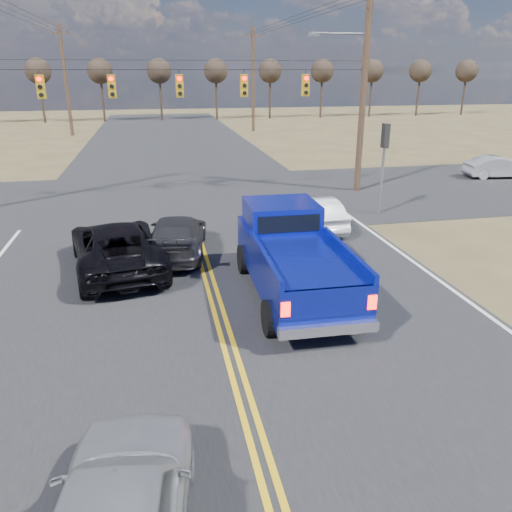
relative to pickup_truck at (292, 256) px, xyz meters
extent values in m
plane|color=brown|center=(-2.19, -6.19, -1.13)|extent=(160.00, 160.00, 0.00)
cube|color=#28282B|center=(-2.19, 3.81, -1.13)|extent=(14.00, 120.00, 0.02)
cube|color=#28282B|center=(-2.19, 11.81, -1.13)|extent=(120.00, 12.00, 0.02)
cylinder|color=#473323|center=(6.81, 11.81, 3.87)|extent=(0.32, 0.32, 10.00)
cylinder|color=black|center=(-2.19, 11.81, 4.87)|extent=(18.00, 0.02, 0.02)
cylinder|color=black|center=(-2.19, 11.81, 5.27)|extent=(18.00, 0.02, 0.02)
cube|color=#B28C14|center=(-8.19, 11.81, 4.17)|extent=(0.34, 0.24, 1.00)
cylinder|color=#FF0C05|center=(-8.19, 11.67, 4.50)|extent=(0.20, 0.06, 0.20)
cylinder|color=black|center=(-8.19, 11.67, 4.17)|extent=(0.20, 0.06, 0.20)
cylinder|color=black|center=(-8.19, 11.67, 3.84)|extent=(0.20, 0.06, 0.20)
cube|color=black|center=(-8.19, 11.64, 4.61)|extent=(0.24, 0.14, 0.03)
cube|color=#B28C14|center=(-5.19, 11.81, 4.17)|extent=(0.34, 0.24, 1.00)
cylinder|color=#FF0C05|center=(-5.19, 11.67, 4.50)|extent=(0.20, 0.06, 0.20)
cylinder|color=black|center=(-5.19, 11.67, 4.17)|extent=(0.20, 0.06, 0.20)
cylinder|color=black|center=(-5.19, 11.67, 3.84)|extent=(0.20, 0.06, 0.20)
cube|color=black|center=(-5.19, 11.64, 4.61)|extent=(0.24, 0.14, 0.03)
cube|color=#B28C14|center=(-2.19, 11.81, 4.17)|extent=(0.34, 0.24, 1.00)
cylinder|color=#FF0C05|center=(-2.19, 11.67, 4.50)|extent=(0.20, 0.06, 0.20)
cylinder|color=black|center=(-2.19, 11.67, 4.17)|extent=(0.20, 0.06, 0.20)
cylinder|color=black|center=(-2.19, 11.67, 3.84)|extent=(0.20, 0.06, 0.20)
cube|color=black|center=(-2.19, 11.64, 4.61)|extent=(0.24, 0.14, 0.03)
cube|color=#B28C14|center=(0.81, 11.81, 4.17)|extent=(0.34, 0.24, 1.00)
cylinder|color=#FF0C05|center=(0.81, 11.67, 4.50)|extent=(0.20, 0.06, 0.20)
cylinder|color=black|center=(0.81, 11.67, 4.17)|extent=(0.20, 0.06, 0.20)
cylinder|color=black|center=(0.81, 11.67, 3.84)|extent=(0.20, 0.06, 0.20)
cube|color=black|center=(0.81, 11.64, 4.61)|extent=(0.24, 0.14, 0.03)
cube|color=#B28C14|center=(3.81, 11.81, 4.17)|extent=(0.34, 0.24, 1.00)
cylinder|color=#FF0C05|center=(3.81, 11.67, 4.50)|extent=(0.20, 0.06, 0.20)
cylinder|color=black|center=(3.81, 11.67, 4.17)|extent=(0.20, 0.06, 0.20)
cylinder|color=black|center=(3.81, 11.67, 3.84)|extent=(0.20, 0.06, 0.20)
cube|color=black|center=(3.81, 11.64, 4.61)|extent=(0.24, 0.14, 0.03)
cylinder|color=slate|center=(6.01, 7.31, 0.47)|extent=(0.12, 0.12, 3.20)
cube|color=black|center=(6.01, 7.31, 2.27)|extent=(0.24, 0.34, 1.00)
cylinder|color=slate|center=(5.41, 11.81, 6.47)|extent=(2.80, 0.10, 0.10)
cube|color=slate|center=(4.11, 11.81, 6.42)|extent=(0.55, 0.22, 0.14)
cylinder|color=#473323|center=(-11.19, 39.81, 3.87)|extent=(0.32, 0.32, 10.00)
cube|color=#473323|center=(-11.19, 39.81, 8.07)|extent=(1.60, 0.12, 0.12)
cylinder|color=#473323|center=(6.81, 39.81, 3.87)|extent=(0.32, 0.32, 10.00)
cube|color=#473323|center=(6.81, 39.81, 8.07)|extent=(1.60, 0.12, 0.12)
cylinder|color=#33261C|center=(-16.19, 53.81, 1.62)|extent=(0.28, 0.28, 5.50)
sphere|color=#2D231C|center=(-16.19, 53.81, 4.77)|extent=(3.00, 3.00, 3.00)
cylinder|color=#33261C|center=(-9.19, 53.81, 1.62)|extent=(0.28, 0.28, 5.50)
sphere|color=#2D231C|center=(-9.19, 53.81, 4.77)|extent=(3.00, 3.00, 3.00)
cylinder|color=#33261C|center=(-2.19, 53.81, 1.62)|extent=(0.28, 0.28, 5.50)
sphere|color=#2D231C|center=(-2.19, 53.81, 4.77)|extent=(3.00, 3.00, 3.00)
cylinder|color=#33261C|center=(4.81, 53.81, 1.62)|extent=(0.28, 0.28, 5.50)
sphere|color=#2D231C|center=(4.81, 53.81, 4.77)|extent=(3.00, 3.00, 3.00)
cylinder|color=#33261C|center=(11.81, 53.81, 1.62)|extent=(0.28, 0.28, 5.50)
sphere|color=#2D231C|center=(11.81, 53.81, 4.77)|extent=(3.00, 3.00, 3.00)
cylinder|color=#33261C|center=(18.81, 53.81, 1.62)|extent=(0.28, 0.28, 5.50)
sphere|color=#2D231C|center=(18.81, 53.81, 4.77)|extent=(3.00, 3.00, 3.00)
cylinder|color=#33261C|center=(25.81, 53.81, 1.62)|extent=(0.28, 0.28, 5.50)
sphere|color=#2D231C|center=(25.81, 53.81, 4.77)|extent=(3.00, 3.00, 3.00)
cylinder|color=#33261C|center=(32.81, 53.81, 1.62)|extent=(0.28, 0.28, 5.50)
sphere|color=#2D231C|center=(32.81, 53.81, 4.77)|extent=(3.00, 3.00, 3.00)
cylinder|color=#33261C|center=(39.81, 53.81, 1.62)|extent=(0.28, 0.28, 5.50)
sphere|color=#2D231C|center=(39.81, 53.81, 4.77)|extent=(3.00, 3.00, 3.00)
cylinder|color=black|center=(-1.11, -2.20, -0.68)|extent=(0.38, 0.90, 0.89)
cylinder|color=black|center=(1.02, -2.24, -0.68)|extent=(0.38, 0.90, 0.89)
cylinder|color=black|center=(-1.03, 1.82, -0.68)|extent=(0.38, 0.90, 0.89)
cylinder|color=black|center=(1.10, 1.78, -0.68)|extent=(0.38, 0.90, 0.89)
cube|color=#0E1BA0|center=(0.00, -0.21, -0.12)|extent=(2.35, 6.08, 1.12)
cube|color=#0E1BA0|center=(0.03, 1.41, 0.79)|extent=(2.10, 1.94, 0.80)
cube|color=black|center=(0.01, 0.48, 0.79)|extent=(1.79, 0.10, 0.50)
cube|color=#0E1BA0|center=(-1.09, -1.36, 0.55)|extent=(0.18, 3.69, 0.22)
cube|color=#0E1BA0|center=(1.03, -1.40, 0.55)|extent=(0.18, 3.69, 0.22)
cube|color=#0E1BA0|center=(-0.06, -3.20, 0.10)|extent=(2.24, 0.13, 0.67)
cube|color=silver|center=(-0.06, -3.28, -0.51)|extent=(2.29, 0.25, 0.25)
cube|color=#FF0C05|center=(-1.05, -3.23, 0.05)|extent=(0.20, 0.07, 0.34)
cube|color=#FF0C05|center=(0.92, -3.27, 0.05)|extent=(0.20, 0.07, 0.34)
imported|color=black|center=(-4.93, 2.90, -0.36)|extent=(3.45, 5.89, 1.54)
imported|color=silver|center=(2.56, 5.86, -0.48)|extent=(1.58, 4.02, 1.30)
imported|color=#2C2B2F|center=(-2.99, 3.96, -0.46)|extent=(2.50, 4.80, 1.33)
imported|color=#B0B2B9|center=(16.24, 13.32, -0.50)|extent=(1.80, 3.96, 1.26)
camera|label=1|loc=(-3.59, -12.50, 4.85)|focal=35.00mm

